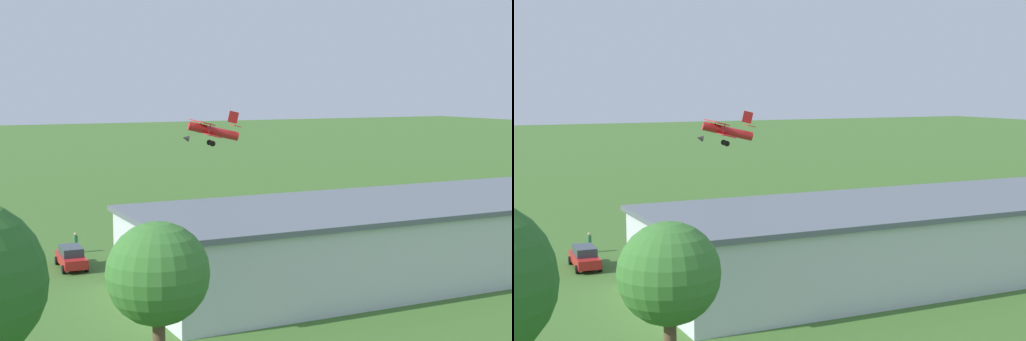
{
  "view_description": "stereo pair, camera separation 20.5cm",
  "coord_description": "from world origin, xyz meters",
  "views": [
    {
      "loc": [
        36.83,
        81.58,
        13.76
      ],
      "look_at": [
        3.71,
        14.31,
        5.37
      ],
      "focal_mm": 52.53,
      "sensor_mm": 36.0,
      "label": 1
    },
    {
      "loc": [
        36.65,
        81.67,
        13.76
      ],
      "look_at": [
        3.71,
        14.31,
        5.37
      ],
      "focal_mm": 52.53,
      "sensor_mm": 36.0,
      "label": 2
    }
  ],
  "objects": [
    {
      "name": "hangar",
      "position": [
        3.9,
        37.72,
        2.78
      ],
      "size": [
        38.94,
        14.19,
        5.54
      ],
      "color": "silver",
      "rests_on": "ground_plane"
    },
    {
      "name": "ground_plane",
      "position": [
        0.0,
        0.0,
        0.0
      ],
      "size": [
        400.0,
        400.0,
        0.0
      ],
      "primitive_type": "plane",
      "color": "#3D6628"
    },
    {
      "name": "biplane",
      "position": [
        3.92,
        3.0,
        8.85
      ],
      "size": [
        6.8,
        8.97,
        3.99
      ],
      "color": "#B21E1E"
    },
    {
      "name": "tree_behind_hangar_right",
      "position": [
        26.9,
        52.02,
        5.87
      ],
      "size": [
        4.44,
        4.44,
        8.14
      ],
      "color": "brown",
      "rests_on": "ground_plane"
    },
    {
      "name": "person_watching_takeoff",
      "position": [
        -15.15,
        25.37,
        0.75
      ],
      "size": [
        0.5,
        0.5,
        1.53
      ],
      "color": "#3F3F47",
      "rests_on": "ground_plane"
    },
    {
      "name": "person_beside_truck",
      "position": [
        23.27,
        19.92,
        0.84
      ],
      "size": [
        0.54,
        0.54,
        1.69
      ],
      "color": "#72338C",
      "rests_on": "ground_plane"
    },
    {
      "name": "car_red",
      "position": [
        24.77,
        25.14,
        0.86
      ],
      "size": [
        2.08,
        4.75,
        1.67
      ],
      "color": "red",
      "rests_on": "ground_plane"
    }
  ]
}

